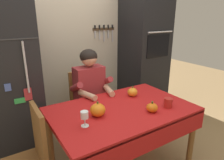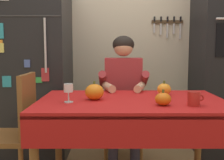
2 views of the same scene
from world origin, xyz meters
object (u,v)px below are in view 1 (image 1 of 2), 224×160
object	(u,v)px
chair_behind_person	(86,103)
pumpkin_large	(98,110)
chair_left_side	(29,158)
coffee_mug	(168,103)
wine_glass	(85,116)
wall_oven	(144,53)
dining_table	(123,116)
seated_person	(92,91)
pumpkin_small	(132,92)
refrigerator	(4,86)
pumpkin_medium	(152,108)

from	to	relation	value
chair_behind_person	pumpkin_large	xyz separation A→B (m)	(-0.24, -0.79, 0.29)
chair_left_side	coffee_mug	xyz separation A→B (m)	(1.30, -0.27, 0.28)
wine_glass	wall_oven	bearing A→B (deg)	34.03
chair_behind_person	dining_table	bearing A→B (deg)	-87.19
wall_oven	coffee_mug	xyz separation A→B (m)	(-0.65, -1.13, -0.26)
wall_oven	seated_person	bearing A→B (deg)	-163.67
pumpkin_small	wall_oven	bearing A→B (deg)	42.80
refrigerator	pumpkin_medium	bearing A→B (deg)	-43.39
wall_oven	dining_table	bearing A→B (deg)	-138.69
coffee_mug	pumpkin_large	distance (m)	0.72
chair_left_side	pumpkin_large	world-z (taller)	chair_left_side
seated_person	pumpkin_medium	xyz separation A→B (m)	(0.23, -0.80, 0.05)
wine_glass	pumpkin_medium	xyz separation A→B (m)	(0.65, -0.10, -0.05)
dining_table	seated_person	world-z (taller)	seated_person
seated_person	coffee_mug	distance (m)	0.93
chair_left_side	pumpkin_medium	distance (m)	1.16
dining_table	chair_behind_person	world-z (taller)	chair_behind_person
refrigerator	pumpkin_large	xyz separation A→B (m)	(0.67, -0.88, -0.10)
seated_person	pumpkin_small	distance (m)	0.51
seated_person	chair_behind_person	bearing A→B (deg)	90.00
wall_oven	pumpkin_medium	world-z (taller)	wall_oven
refrigerator	dining_table	world-z (taller)	refrigerator
refrigerator	seated_person	size ratio (longest dim) A/B	1.45
pumpkin_medium	seated_person	bearing A→B (deg)	106.28
seated_person	coffee_mug	bearing A→B (deg)	-61.62
chair_left_side	seated_person	bearing A→B (deg)	32.43
wall_oven	pumpkin_large	bearing A→B (deg)	-145.44
pumpkin_large	pumpkin_medium	size ratio (longest dim) A/B	1.29
chair_behind_person	pumpkin_small	world-z (taller)	chair_behind_person
seated_person	wine_glass	bearing A→B (deg)	-120.96
chair_behind_person	pumpkin_large	distance (m)	0.87
dining_table	chair_behind_person	bearing A→B (deg)	92.81
chair_behind_person	chair_left_side	bearing A→B (deg)	-139.49
dining_table	wine_glass	distance (m)	0.50
refrigerator	coffee_mug	bearing A→B (deg)	-39.01
wine_glass	coffee_mug	bearing A→B (deg)	-7.67
wall_oven	dining_table	world-z (taller)	wall_oven
seated_person	pumpkin_small	xyz separation A→B (m)	(0.32, -0.40, 0.05)
seated_person	wine_glass	xyz separation A→B (m)	(-0.42, -0.70, 0.10)
refrigerator	dining_table	xyz separation A→B (m)	(0.95, -0.88, -0.24)
coffee_mug	wine_glass	size ratio (longest dim) A/B	0.82
pumpkin_large	pumpkin_small	distance (m)	0.59
dining_table	wine_glass	world-z (taller)	wine_glass
dining_table	pumpkin_small	xyz separation A→B (m)	(0.28, 0.21, 0.13)
dining_table	pumpkin_medium	xyz separation A→B (m)	(0.20, -0.20, 0.13)
wall_oven	pumpkin_small	bearing A→B (deg)	-137.20
wall_oven	pumpkin_medium	size ratio (longest dim) A/B	19.07
seated_person	chair_left_side	world-z (taller)	seated_person
seated_person	chair_left_side	bearing A→B (deg)	-147.57
wall_oven	wine_glass	bearing A→B (deg)	-145.97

